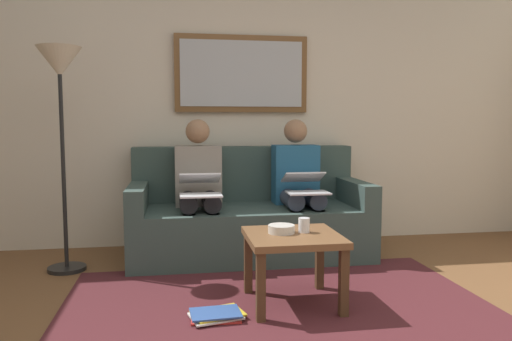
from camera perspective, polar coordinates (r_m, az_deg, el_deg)
wall_rear at (r=4.62m, az=-1.82°, el=7.87°), size 6.00×0.12×2.60m
area_rug at (r=3.09m, az=2.63°, el=-15.43°), size 2.60×1.80×0.01m
couch at (r=4.21m, az=-0.92°, el=-5.40°), size 1.94×0.90×0.90m
framed_mirror at (r=4.54m, az=-1.67°, el=11.07°), size 1.20×0.05×0.69m
coffee_table at (r=3.05m, az=4.29°, el=-8.63°), size 0.56×0.56×0.44m
cup at (r=3.08m, az=5.55°, el=-6.28°), size 0.07×0.07×0.09m
bowl at (r=3.05m, az=2.94°, el=-6.75°), size 0.16×0.16×0.05m
person_left at (r=4.18m, az=4.87°, el=-1.39°), size 0.38×0.58×1.14m
laptop_silver at (r=3.95m, az=5.69°, el=-1.54°), size 0.32×0.37×0.16m
person_right at (r=4.06m, az=-6.61°, el=-1.61°), size 0.38×0.58×1.14m
laptop_white at (r=3.83m, az=-6.45°, el=-1.74°), size 0.32×0.38×0.17m
magazine_stack at (r=2.93m, az=-4.60°, el=-16.24°), size 0.33×0.28×0.04m
standing_lamp at (r=3.92m, az=-21.63°, el=8.96°), size 0.32×0.32×1.66m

